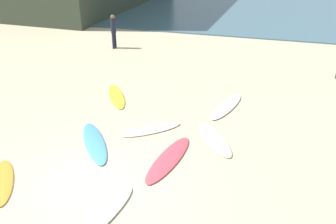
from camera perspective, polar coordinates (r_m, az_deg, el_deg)
The scene contains 10 objects.
ground_plane at distance 9.26m, azimuth -12.33°, elevation -11.25°, with size 120.00×120.00×0.00m, color #C6B28E.
surfboard_0 at distance 8.24m, azimuth -11.07°, elevation -16.33°, with size 0.55×2.49×0.08m, color white.
surfboard_1 at distance 9.92m, azimuth 0.11°, elevation -7.48°, with size 0.60×2.54×0.07m, color #D84553.
surfboard_2 at distance 13.04m, azimuth 9.32°, elevation 0.93°, with size 0.56×2.51×0.08m, color white.
surfboard_3 at distance 13.83m, azimuth -8.23°, elevation 2.52°, with size 0.52×2.37×0.06m, color yellow.
surfboard_4 at distance 11.37m, azimuth -2.67°, elevation -2.74°, with size 0.58×2.01×0.07m, color silver.
surfboard_5 at distance 10.01m, azimuth -24.95°, elevation -10.03°, with size 0.52×2.00×0.06m, color orange.
surfboard_6 at distance 10.92m, azimuth 7.40°, elevation -4.26°, with size 0.58×2.17×0.07m, color #F8E7CE.
surfboard_7 at distance 10.87m, azimuth -11.67°, elevation -4.77°, with size 0.57×2.54×0.08m, color #4C98D7.
beachgoer_mid at distance 19.90m, azimuth -8.71°, elevation 12.88°, with size 0.29×0.34×1.81m.
Camera 1 is at (3.91, -6.29, 5.56)m, focal length 38.15 mm.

